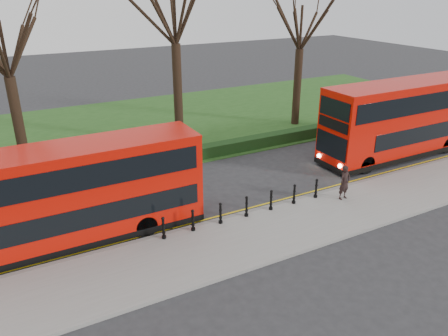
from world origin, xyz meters
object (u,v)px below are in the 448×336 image
bus_lead (75,195)px  bus_rear (405,119)px  bollard_row (247,207)px  pedestrian (345,182)px

bus_lead → bus_rear: bearing=1.8°
bollard_row → bus_rear: bearing=10.8°
bus_lead → pedestrian: (12.73, -2.66, -1.12)m
bus_rear → pedestrian: (-7.97, -3.33, -1.37)m
bus_rear → bus_lead: bearing=-178.2°
bus_lead → pedestrian: 13.05m
bollard_row → bus_lead: 7.76m
bollard_row → bus_rear: (13.33, 2.55, 1.78)m
bus_lead → pedestrian: bus_lead is taller
bus_lead → bus_rear: 20.71m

